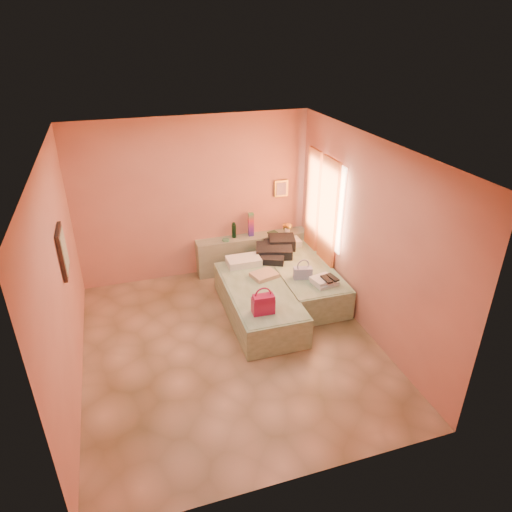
% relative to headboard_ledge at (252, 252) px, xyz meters
% --- Properties ---
extents(ground, '(4.50, 4.50, 0.00)m').
position_rel_headboard_ledge_xyz_m(ground, '(-0.98, -2.10, -0.33)').
color(ground, tan).
rests_on(ground, ground).
extents(room_walls, '(4.02, 4.51, 2.81)m').
position_rel_headboard_ledge_xyz_m(room_walls, '(-0.77, -1.53, 1.46)').
color(room_walls, tan).
rests_on(room_walls, ground).
extents(headboard_ledge, '(2.05, 0.30, 0.65)m').
position_rel_headboard_ledge_xyz_m(headboard_ledge, '(0.00, 0.00, 0.00)').
color(headboard_ledge, '#99A788').
rests_on(headboard_ledge, ground).
extents(bed_left, '(0.92, 2.01, 0.50)m').
position_rel_headboard_ledge_xyz_m(bed_left, '(-0.38, -1.52, -0.08)').
color(bed_left, '#ABC8A1').
rests_on(bed_left, ground).
extents(bed_right, '(0.92, 2.01, 0.50)m').
position_rel_headboard_ledge_xyz_m(bed_right, '(0.52, -1.05, -0.08)').
color(bed_right, '#ABC8A1').
rests_on(bed_right, ground).
extents(water_bottle, '(0.08, 0.08, 0.27)m').
position_rel_headboard_ledge_xyz_m(water_bottle, '(-0.33, 0.05, 0.46)').
color(water_bottle, '#12321C').
rests_on(water_bottle, headboard_ledge).
extents(rainbow_box, '(0.11, 0.11, 0.43)m').
position_rel_headboard_ledge_xyz_m(rainbow_box, '(-0.01, 0.04, 0.54)').
color(rainbow_box, '#AB1543').
rests_on(rainbow_box, headboard_ledge).
extents(small_dish, '(0.17, 0.17, 0.03)m').
position_rel_headboard_ledge_xyz_m(small_dish, '(-0.51, -0.05, 0.34)').
color(small_dish, '#4E9069').
rests_on(small_dish, headboard_ledge).
extents(green_book, '(0.19, 0.16, 0.03)m').
position_rel_headboard_ledge_xyz_m(green_book, '(0.39, -0.00, 0.34)').
color(green_book, '#223F29').
rests_on(green_book, headboard_ledge).
extents(flower_vase, '(0.19, 0.19, 0.23)m').
position_rel_headboard_ledge_xyz_m(flower_vase, '(0.65, -0.07, 0.44)').
color(flower_vase, white).
rests_on(flower_vase, headboard_ledge).
extents(magenta_handbag, '(0.31, 0.18, 0.29)m').
position_rel_headboard_ledge_xyz_m(magenta_handbag, '(-0.51, -2.15, 0.32)').
color(magenta_handbag, '#AB1543').
rests_on(magenta_handbag, bed_left).
extents(khaki_garment, '(0.45, 0.40, 0.07)m').
position_rel_headboard_ledge_xyz_m(khaki_garment, '(-0.18, -1.22, 0.21)').
color(khaki_garment, tan).
rests_on(khaki_garment, bed_left).
extents(clothes_pile, '(0.87, 0.87, 0.20)m').
position_rel_headboard_ledge_xyz_m(clothes_pile, '(0.28, -0.54, 0.28)').
color(clothes_pile, black).
rests_on(clothes_pile, bed_right).
extents(blue_handbag, '(0.31, 0.18, 0.19)m').
position_rel_headboard_ledge_xyz_m(blue_handbag, '(0.38, -1.44, 0.27)').
color(blue_handbag, '#3E4C96').
rests_on(blue_handbag, bed_right).
extents(towel_stack, '(0.40, 0.36, 0.10)m').
position_rel_headboard_ledge_xyz_m(towel_stack, '(0.63, -1.71, 0.23)').
color(towel_stack, silver).
rests_on(towel_stack, bed_right).
extents(sandal_pair, '(0.20, 0.25, 0.02)m').
position_rel_headboard_ledge_xyz_m(sandal_pair, '(0.69, -1.76, 0.29)').
color(sandal_pair, black).
rests_on(sandal_pair, towel_stack).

